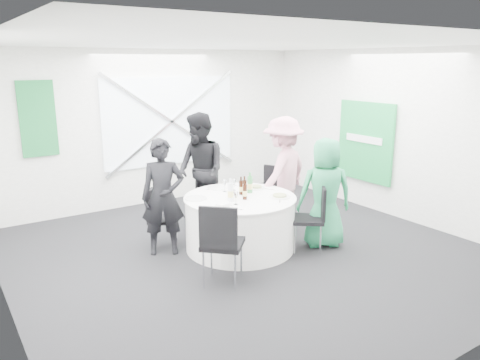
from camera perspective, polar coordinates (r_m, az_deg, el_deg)
floor at (r=6.57m, az=0.98°, el=-8.84°), size 6.00×6.00×0.00m
ceiling at (r=6.05m, az=1.10°, el=16.35°), size 6.00×6.00×0.00m
wall_back at (r=8.76m, az=-10.32°, el=6.30°), size 6.00×0.00×6.00m
wall_front at (r=4.15m, az=25.51°, el=-3.69°), size 6.00×0.00×6.00m
wall_right at (r=8.23m, az=18.52°, el=5.29°), size 0.00×6.00×6.00m
window_panel at (r=8.83m, az=-8.46°, el=7.09°), size 2.60×0.03×1.60m
window_brace_a at (r=8.80m, az=-8.34°, el=7.07°), size 2.63×0.05×1.84m
window_brace_b at (r=8.80m, az=-8.34°, el=7.07°), size 2.63×0.05×1.84m
green_banner at (r=8.09m, az=-23.42°, el=6.86°), size 0.55×0.04×1.20m
green_sign at (r=8.59m, az=15.01°, el=4.54°), size 0.05×1.20×1.40m
banquet_table at (r=6.59m, az=0.00°, el=-5.23°), size 1.56×1.56×0.76m
chair_back at (r=7.53m, az=-3.73°, el=-1.81°), size 0.44×0.45×0.85m
chair_back_left at (r=6.72m, az=-10.00°, el=-4.12°), size 0.53×0.53×0.83m
chair_back_right at (r=7.54m, az=3.99°, el=-1.33°), size 0.59×0.59×0.95m
chair_front_right at (r=6.55m, az=9.01°, el=-4.01°), size 0.59×0.59×0.93m
chair_front_left at (r=5.43m, az=-2.35°, el=-7.14°), size 0.65×0.65×1.02m
person_man_back_left at (r=6.40m, az=-9.36°, el=-2.07°), size 0.69×0.60×1.60m
person_man_back at (r=7.33m, az=-4.88°, el=1.08°), size 0.50×0.89×1.83m
person_woman_pink at (r=7.40m, az=5.25°, el=0.92°), size 1.25×0.90×1.76m
person_woman_green at (r=6.69m, az=10.33°, el=-1.56°), size 0.91×0.80×1.57m
plate_back at (r=6.91m, az=-2.85°, el=-0.94°), size 0.28×0.28×0.01m
plate_back_left at (r=6.40m, az=-5.37°, el=-2.24°), size 0.30×0.30×0.01m
plate_back_right at (r=6.90m, az=1.98°, el=-0.90°), size 0.26×0.26×0.04m
plate_front_right at (r=6.47m, az=4.85°, el=-1.97°), size 0.29×0.29×0.04m
plate_front_left at (r=6.00m, az=-2.00°, el=-3.32°), size 0.25×0.25×0.01m
napkin at (r=5.98m, az=-2.06°, el=-3.07°), size 0.19×0.16×0.05m
beer_bottle_a at (r=6.37m, az=-1.16°, el=-1.32°), size 0.06×0.06×0.28m
beer_bottle_b at (r=6.56m, az=0.12°, el=-0.94°), size 0.06×0.06×0.26m
beer_bottle_c at (r=6.51m, az=0.55°, el=-0.98°), size 0.06×0.06×0.28m
beer_bottle_d at (r=6.33m, az=0.60°, el=-1.46°), size 0.06×0.06×0.27m
green_water_bottle at (r=6.65m, az=1.22°, el=-0.58°), size 0.08×0.08×0.30m
clear_water_bottle at (r=6.25m, az=-1.16°, el=-1.51°), size 0.08×0.08×0.31m
wine_glass_a at (r=6.76m, az=-0.73°, el=-0.25°), size 0.07×0.07×0.17m
wine_glass_b at (r=6.75m, az=1.32°, el=-0.29°), size 0.07×0.07×0.17m
wine_glass_c at (r=6.71m, az=-1.88°, el=-0.38°), size 0.07×0.07×0.17m
wine_glass_d at (r=6.09m, az=-0.51°, el=-1.88°), size 0.07×0.07×0.17m
fork_a at (r=6.29m, az=4.87°, el=-2.58°), size 0.11×0.13×0.01m
knife_a at (r=6.56m, az=5.01°, el=-1.87°), size 0.12×0.12×0.01m
fork_b at (r=6.00m, az=-2.63°, el=-3.39°), size 0.12×0.12×0.01m
knife_b at (r=5.92m, az=-0.23°, el=-3.60°), size 0.10×0.13×0.01m
fork_c at (r=7.02m, az=-0.94°, el=-0.74°), size 0.15×0.03×0.01m
knife_c at (r=6.86m, az=-3.58°, el=-1.13°), size 0.15×0.02×0.01m
fork_d at (r=6.85m, az=3.62°, el=-1.14°), size 0.08×0.14×0.01m
knife_d at (r=7.01m, az=1.03°, el=-0.75°), size 0.08×0.14×0.01m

